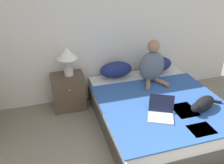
% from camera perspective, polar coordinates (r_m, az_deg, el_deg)
% --- Properties ---
extents(wall_back, '(5.08, 0.05, 2.55)m').
position_cam_1_polar(wall_back, '(3.87, -2.41, 13.65)').
color(wall_back, silver).
rests_on(wall_back, ground_plane).
extents(bed, '(1.70, 1.97, 0.44)m').
position_cam_1_polar(bed, '(3.58, 10.68, -6.79)').
color(bed, '#4C4742').
rests_on(bed, ground_plane).
extents(pillow_near, '(0.54, 0.29, 0.26)m').
position_cam_1_polar(pillow_near, '(3.93, 0.97, 3.01)').
color(pillow_near, navy).
rests_on(pillow_near, bed).
extents(pillow_far, '(0.54, 0.29, 0.26)m').
position_cam_1_polar(pillow_far, '(4.20, 10.71, 4.19)').
color(pillow_far, navy).
rests_on(pillow_far, bed).
extents(person_sitting, '(0.41, 0.40, 0.69)m').
position_cam_1_polar(person_sitting, '(3.78, 9.65, 4.06)').
color(person_sitting, slate).
rests_on(person_sitting, bed).
extents(cat_tabby, '(0.59, 0.35, 0.18)m').
position_cam_1_polar(cat_tabby, '(3.32, 21.14, -4.93)').
color(cat_tabby, black).
rests_on(cat_tabby, bed).
extents(laptop_open, '(0.41, 0.40, 0.25)m').
position_cam_1_polar(laptop_open, '(3.06, 11.69, -7.23)').
color(laptop_open, '#B7B7BC').
rests_on(laptop_open, bed).
extents(nightstand, '(0.51, 0.39, 0.59)m').
position_cam_1_polar(nightstand, '(3.90, -10.42, -2.28)').
color(nightstand, brown).
rests_on(nightstand, ground_plane).
extents(table_lamp, '(0.32, 0.32, 0.45)m').
position_cam_1_polar(table_lamp, '(3.63, -10.73, 6.38)').
color(table_lamp, beige).
rests_on(table_lamp, nightstand).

